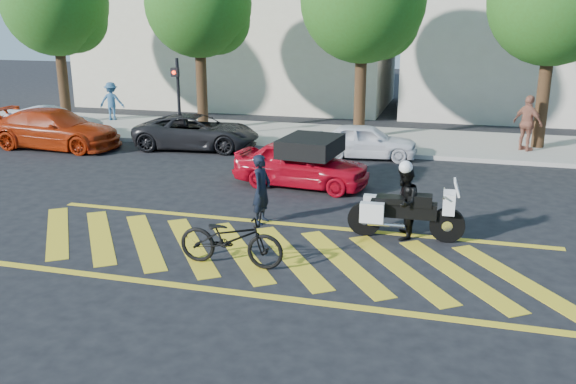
% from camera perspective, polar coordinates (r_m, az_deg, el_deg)
% --- Properties ---
extents(ground, '(90.00, 90.00, 0.00)m').
position_cam_1_polar(ground, '(12.68, -1.98, -5.79)').
color(ground, black).
rests_on(ground, ground).
extents(sidewalk, '(60.00, 5.00, 0.15)m').
position_cam_1_polar(sidewalk, '(23.93, 6.61, 4.92)').
color(sidewalk, '#9E998E').
rests_on(sidewalk, ground).
extents(crosswalk, '(12.33, 4.00, 0.01)m').
position_cam_1_polar(crosswalk, '(12.68, -2.15, -5.75)').
color(crosswalk, gold).
rests_on(crosswalk, ground).
extents(building_left, '(16.00, 8.00, 10.00)m').
position_cam_1_polar(building_left, '(34.20, -4.52, 16.69)').
color(building_left, beige).
rests_on(building_left, ground).
extents(tree_far_left, '(4.40, 4.40, 7.41)m').
position_cam_1_polar(tree_far_left, '(28.46, -20.64, 15.91)').
color(tree_far_left, black).
rests_on(tree_far_left, ground).
extents(tree_left, '(4.20, 4.20, 7.26)m').
position_cam_1_polar(tree_left, '(25.28, -8.03, 16.70)').
color(tree_left, black).
rests_on(tree_left, ground).
extents(tree_center, '(4.60, 4.60, 7.56)m').
position_cam_1_polar(tree_center, '(23.51, 7.38, 17.02)').
color(tree_center, black).
rests_on(tree_center, ground).
extents(tree_right, '(4.40, 4.40, 7.41)m').
position_cam_1_polar(tree_right, '(23.47, 23.90, 15.69)').
color(tree_right, black).
rests_on(tree_right, ground).
extents(signal_pole, '(0.28, 0.43, 3.20)m').
position_cam_1_polar(signal_pole, '(23.39, -10.28, 9.09)').
color(signal_pole, black).
rests_on(signal_pole, ground).
extents(officer_bike, '(0.47, 0.65, 1.65)m').
position_cam_1_polar(officer_bike, '(14.26, -2.48, 0.25)').
color(officer_bike, black).
rests_on(officer_bike, ground).
extents(bicycle, '(2.13, 0.75, 1.12)m').
position_cam_1_polar(bicycle, '(11.97, -5.36, -4.34)').
color(bicycle, black).
rests_on(bicycle, ground).
extents(police_motorcycle, '(2.54, 0.81, 1.12)m').
position_cam_1_polar(police_motorcycle, '(13.57, 10.81, -1.83)').
color(police_motorcycle, black).
rests_on(police_motorcycle, ground).
extents(officer_moto, '(0.63, 0.80, 1.62)m').
position_cam_1_polar(officer_moto, '(13.51, 10.78, -1.01)').
color(officer_moto, black).
rests_on(officer_moto, ground).
extents(red_convertible, '(4.02, 1.97, 1.32)m').
position_cam_1_polar(red_convertible, '(17.38, 1.28, 2.65)').
color(red_convertible, '#BA081A').
rests_on(red_convertible, ground).
extents(parked_far_left, '(4.11, 1.82, 1.31)m').
position_cam_1_polar(parked_far_left, '(25.31, -21.44, 5.87)').
color(parked_far_left, '#A7A9AF').
rests_on(parked_far_left, ground).
extents(parked_left, '(4.93, 2.04, 1.43)m').
position_cam_1_polar(parked_left, '(24.00, -20.97, 5.53)').
color(parked_left, '#A6280A').
rests_on(parked_left, ground).
extents(parked_mid_left, '(4.70, 2.53, 1.25)m').
position_cam_1_polar(parked_mid_left, '(22.59, -8.51, 5.60)').
color(parked_mid_left, black).
rests_on(parked_mid_left, ground).
extents(parked_mid_right, '(3.61, 1.76, 1.19)m').
position_cam_1_polar(parked_mid_right, '(21.02, 7.28, 4.75)').
color(parked_mid_right, white).
rests_on(parked_mid_right, ground).
extents(pedestrian_left, '(1.21, 0.87, 1.69)m').
position_cam_1_polar(pedestrian_left, '(28.78, -16.17, 8.17)').
color(pedestrian_left, '#2F5881').
rests_on(pedestrian_left, sidewalk).
extents(pedestrian_right, '(1.16, 1.12, 1.94)m').
position_cam_1_polar(pedestrian_right, '(22.83, 21.52, 6.01)').
color(pedestrian_right, '#985A45').
rests_on(pedestrian_right, sidewalk).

